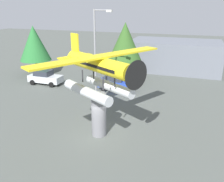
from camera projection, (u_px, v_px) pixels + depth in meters
ground_plane at (99, 134)px, 18.20m from camera, size 140.00×140.00×0.00m
display_pedestal at (99, 115)px, 17.63m from camera, size 1.10×1.10×3.35m
floatplane_monument at (99, 71)px, 16.41m from camera, size 7.05×9.55×4.00m
car_near_silver at (45, 77)px, 29.59m from camera, size 4.20×2.02×1.76m
car_mid_blue at (116, 82)px, 27.59m from camera, size 4.20×2.02×1.76m
streetlight_primary at (97, 51)px, 23.17m from camera, size 1.84×0.28×8.99m
storefront_building at (175, 55)px, 35.95m from camera, size 13.10×7.78×4.37m
tree_west at (34, 43)px, 32.62m from camera, size 4.26×4.26×6.79m
tree_east at (125, 42)px, 30.03m from camera, size 4.37×4.37×7.37m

